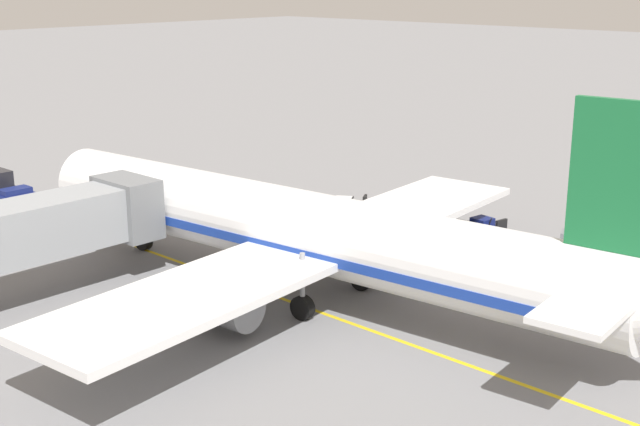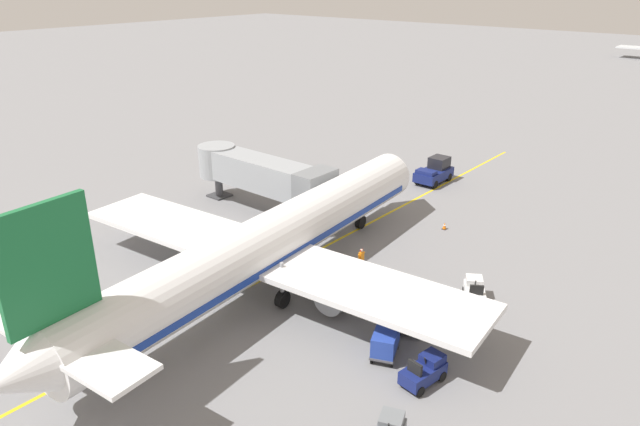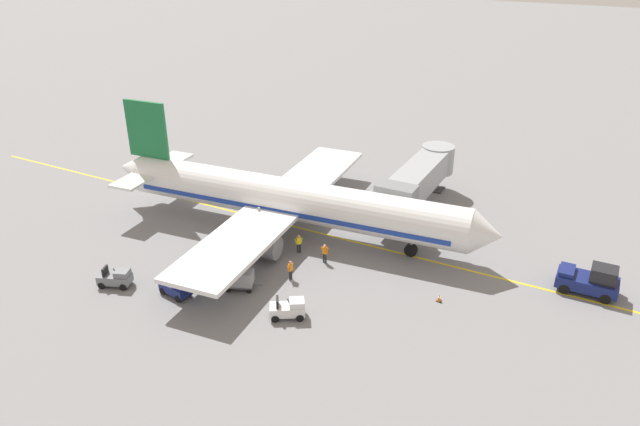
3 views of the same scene
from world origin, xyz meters
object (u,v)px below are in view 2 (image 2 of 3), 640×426
(ground_crew_loader, at_px, (396,281))
(pushback_tractor, at_px, (435,171))
(baggage_cart_second_in_train, at_px, (385,341))
(ground_crew_wing_walker, at_px, (361,259))
(ground_crew_marshaller, at_px, (332,271))
(parked_airliner, at_px, (270,242))
(baggage_tug_lead, at_px, (424,371))
(jet_bridge, at_px, (261,174))
(safety_cone_nose_left, at_px, (445,226))
(baggage_cart_front, at_px, (412,315))
(baggage_tug_trailing, at_px, (474,292))

(ground_crew_loader, bearing_deg, pushback_tractor, 113.53)
(baggage_cart_second_in_train, height_order, ground_crew_wing_walker, ground_crew_wing_walker)
(pushback_tractor, height_order, ground_crew_marshaller, pushback_tractor)
(parked_airliner, distance_m, baggage_tug_lead, 13.36)
(baggage_cart_second_in_train, height_order, ground_crew_marshaller, ground_crew_marshaller)
(pushback_tractor, distance_m, ground_crew_wing_walker, 20.55)
(jet_bridge, xyz_separation_m, pushback_tractor, (7.72, 16.45, -2.36))
(baggage_cart_second_in_train, height_order, safety_cone_nose_left, baggage_cart_second_in_train)
(baggage_tug_lead, bearing_deg, baggage_cart_second_in_train, 168.41)
(parked_airliner, xyz_separation_m, baggage_cart_front, (9.95, 1.56, -2.24))
(baggage_tug_lead, relative_size, safety_cone_nose_left, 4.50)
(ground_crew_loader, bearing_deg, parked_airliner, -148.17)
(baggage_tug_lead, bearing_deg, baggage_tug_trailing, 100.35)
(ground_crew_loader, bearing_deg, ground_crew_wing_walker, 162.25)
(ground_crew_marshaller, bearing_deg, ground_crew_wing_walker, 81.01)
(baggage_tug_lead, height_order, baggage_cart_second_in_train, baggage_tug_lead)
(safety_cone_nose_left, bearing_deg, baggage_cart_front, -68.33)
(ground_crew_marshaller, relative_size, safety_cone_nose_left, 2.86)
(baggage_tug_trailing, height_order, baggage_cart_second_in_train, baggage_tug_trailing)
(baggage_tug_trailing, bearing_deg, safety_cone_nose_left, 128.08)
(jet_bridge, xyz_separation_m, baggage_cart_second_in_train, (20.05, -10.43, -2.51))
(parked_airliner, height_order, jet_bridge, parked_airliner)
(baggage_tug_trailing, height_order, ground_crew_loader, ground_crew_loader)
(baggage_cart_second_in_train, bearing_deg, baggage_tug_trailing, 82.23)
(ground_crew_marshaller, height_order, safety_cone_nose_left, ground_crew_marshaller)
(baggage_tug_trailing, bearing_deg, parked_airliner, -149.19)
(baggage_tug_lead, height_order, ground_crew_loader, ground_crew_loader)
(baggage_cart_second_in_train, bearing_deg, parked_airliner, 171.18)
(parked_airliner, distance_m, ground_crew_loader, 8.53)
(baggage_tug_lead, height_order, ground_crew_marshaller, ground_crew_marshaller)
(jet_bridge, distance_m, ground_crew_marshaller, 14.39)
(baggage_cart_second_in_train, bearing_deg, ground_crew_wing_walker, 133.91)
(parked_airliner, distance_m, safety_cone_nose_left, 16.50)
(baggage_cart_front, height_order, safety_cone_nose_left, baggage_cart_front)
(baggage_tug_lead, bearing_deg, ground_crew_loader, 132.57)
(baggage_cart_front, bearing_deg, parked_airliner, -171.11)
(ground_crew_wing_walker, xyz_separation_m, ground_crew_marshaller, (-0.43, -2.73, 0.00))
(baggage_tug_trailing, distance_m, ground_crew_loader, 4.97)
(pushback_tractor, xyz_separation_m, baggage_tug_lead, (15.08, -27.44, -0.39))
(baggage_tug_lead, relative_size, baggage_cart_front, 0.90)
(parked_airliner, xyz_separation_m, baggage_tug_lead, (12.95, -2.15, -2.47))
(parked_airliner, xyz_separation_m, ground_crew_loader, (6.99, 4.34, -2.23))
(baggage_tug_trailing, bearing_deg, baggage_tug_lead, -79.65)
(parked_airliner, distance_m, ground_crew_marshaller, 4.61)
(baggage_tug_lead, distance_m, baggage_cart_front, 4.77)
(baggage_tug_trailing, distance_m, ground_crew_wing_walker, 8.05)
(ground_crew_marshaller, bearing_deg, jet_bridge, 154.59)
(parked_airliner, bearing_deg, baggage_tug_lead, -9.42)
(baggage_cart_second_in_train, relative_size, ground_crew_wing_walker, 1.74)
(baggage_cart_front, distance_m, ground_crew_marshaller, 7.12)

